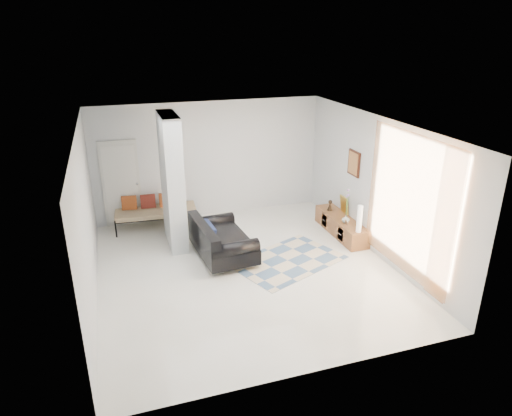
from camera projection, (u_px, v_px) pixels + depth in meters
name	position (u px, v px, depth m)	size (l,w,h in m)	color
floor	(246.00, 269.00, 8.85)	(6.00, 6.00, 0.00)	beige
ceiling	(245.00, 126.00, 7.82)	(6.00, 6.00, 0.00)	white
wall_back	(210.00, 160.00, 10.99)	(6.00, 6.00, 0.00)	silver
wall_front	(314.00, 284.00, 5.68)	(6.00, 6.00, 0.00)	silver
wall_left	(86.00, 220.00, 7.55)	(6.00, 6.00, 0.00)	silver
wall_right	(377.00, 187.00, 9.12)	(6.00, 6.00, 0.00)	silver
partition_column	(172.00, 182.00, 9.43)	(0.35, 1.20, 2.80)	silver
hallway_door	(121.00, 184.00, 10.49)	(0.85, 0.06, 2.04)	beige
curtain	(408.00, 205.00, 8.06)	(2.55, 2.55, 0.00)	orange
wall_art	(354.00, 163.00, 9.82)	(0.04, 0.45, 0.55)	#38190F
media_console	(341.00, 226.00, 10.30)	(0.45, 1.79, 0.80)	brown
loveseat	(220.00, 241.00, 9.23)	(1.13, 1.77, 0.76)	silver
daybed	(155.00, 210.00, 10.61)	(1.90, 0.92, 0.77)	black
area_rug	(288.00, 261.00, 9.17)	(2.12, 1.41, 0.01)	beige
cylinder_lamp	(359.00, 219.00, 9.42)	(0.11, 0.11, 0.58)	silver
bronze_figurine	(330.00, 205.00, 10.60)	(0.12, 0.12, 0.25)	black
vase	(346.00, 219.00, 9.93)	(0.17, 0.17, 0.17)	silver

